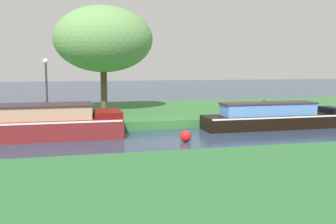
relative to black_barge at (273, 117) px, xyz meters
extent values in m
plane|color=#26354E|center=(-4.32, -1.20, -0.52)|extent=(120.00, 120.00, 0.00)
cube|color=#336B33|center=(-4.32, 5.80, -0.32)|extent=(72.00, 10.00, 0.40)
cube|color=black|center=(0.02, 0.00, -0.20)|extent=(6.73, 1.50, 0.63)
cube|color=white|center=(0.02, 0.00, 0.07)|extent=(6.59, 1.53, 0.07)
cube|color=#568BCF|center=(-0.27, 0.00, 0.37)|extent=(4.38, 1.14, 0.52)
cube|color=#35252E|center=(-0.27, 0.00, 0.66)|extent=(4.48, 1.20, 0.06)
cube|color=black|center=(3.07, 0.00, 0.25)|extent=(0.63, 1.26, 0.27)
cube|color=maroon|center=(-10.09, 0.00, -0.13)|extent=(6.02, 2.18, 0.78)
cube|color=white|center=(-10.09, 0.00, 0.23)|extent=(5.90, 2.21, 0.07)
cube|color=tan|center=(-10.33, 0.00, 0.53)|extent=(4.07, 1.66, 0.52)
cube|color=#362429|center=(-10.33, 0.00, 0.82)|extent=(4.17, 1.75, 0.06)
cube|color=maroon|center=(-7.64, 0.00, 0.39)|extent=(1.12, 1.83, 0.25)
cylinder|color=brown|center=(-7.31, 6.04, 1.35)|extent=(0.36, 0.36, 2.94)
ellipsoid|color=#659652|center=(-7.31, 5.58, 3.82)|extent=(5.41, 4.64, 3.62)
cylinder|color=#333338|center=(-10.19, 2.51, 1.17)|extent=(0.10, 0.10, 2.58)
sphere|color=white|center=(-10.19, 2.51, 2.58)|extent=(0.24, 0.24, 0.24)
cylinder|color=brown|center=(0.24, 1.41, 0.28)|extent=(0.17, 0.17, 0.80)
sphere|color=red|center=(-4.87, -2.16, -0.30)|extent=(0.43, 0.43, 0.43)
camera|label=1|loc=(-8.97, -16.06, 2.37)|focal=41.23mm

